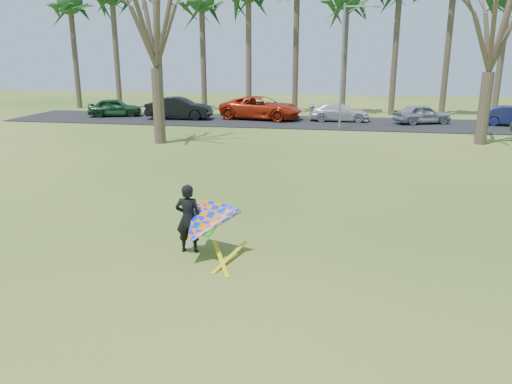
% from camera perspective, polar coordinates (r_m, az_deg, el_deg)
% --- Properties ---
extents(ground, '(100.00, 100.00, 0.00)m').
position_cam_1_polar(ground, '(13.18, -1.59, -6.95)').
color(ground, '#215612').
rests_on(ground, ground).
extents(parking_strip, '(46.00, 7.00, 0.06)m').
position_cam_1_polar(parking_strip, '(37.31, 6.50, 7.92)').
color(parking_strip, black).
rests_on(parking_strip, ground).
extents(palm_0, '(4.84, 4.84, 10.84)m').
position_cam_1_polar(palm_0, '(49.59, -20.49, 19.60)').
color(palm_0, '#4A3B2C').
rests_on(palm_0, ground).
extents(palm_3, '(4.84, 4.84, 10.84)m').
position_cam_1_polar(palm_3, '(44.87, -6.24, 20.94)').
color(palm_3, brown).
rests_on(palm_3, ground).
extents(bare_tree_left, '(6.60, 6.60, 9.70)m').
position_cam_1_polar(bare_tree_left, '(28.94, -11.60, 19.12)').
color(bare_tree_left, '#453629').
rests_on(bare_tree_left, ground).
extents(bare_tree_right, '(6.27, 6.27, 9.21)m').
position_cam_1_polar(bare_tree_right, '(30.82, 25.63, 17.08)').
color(bare_tree_right, '#4E3D2E').
rests_on(bare_tree_right, ground).
extents(streetlight, '(2.28, 0.18, 8.00)m').
position_cam_1_polar(streetlight, '(33.89, 10.12, 14.51)').
color(streetlight, gray).
rests_on(streetlight, ground).
extents(car_0, '(4.46, 2.88, 1.41)m').
position_cam_1_polar(car_0, '(41.83, -15.81, 9.29)').
color(car_0, '#194022').
rests_on(car_0, parking_strip).
extents(car_1, '(5.10, 2.07, 1.65)m').
position_cam_1_polar(car_1, '(39.10, -8.78, 9.45)').
color(car_1, black).
rests_on(car_1, parking_strip).
extents(car_2, '(6.62, 3.94, 1.72)m').
position_cam_1_polar(car_2, '(38.58, 0.59, 9.61)').
color(car_2, '#B4270E').
rests_on(car_2, parking_strip).
extents(car_3, '(4.49, 1.90, 1.29)m').
position_cam_1_polar(car_3, '(38.01, 9.51, 8.97)').
color(car_3, silver).
rests_on(car_3, parking_strip).
extents(car_4, '(4.33, 3.03, 1.37)m').
position_cam_1_polar(car_4, '(38.05, 18.46, 8.45)').
color(car_4, '#8F929B').
rests_on(car_4, parking_strip).
extents(kite_flyer, '(2.13, 2.39, 2.02)m').
position_cam_1_polar(kite_flyer, '(12.76, -6.37, -3.70)').
color(kite_flyer, black).
rests_on(kite_flyer, ground).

